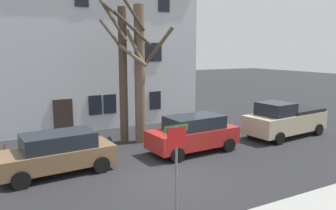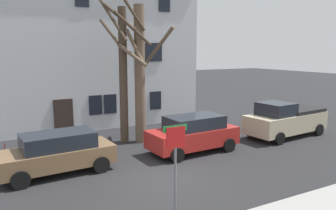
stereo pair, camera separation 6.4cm
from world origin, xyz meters
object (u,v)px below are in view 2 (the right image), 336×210
object	(u,v)px
tree_bare_near	(123,67)
building_main	(73,33)
pickup_truck_beige	(285,120)
tree_bare_mid	(140,72)
street_sign_pole	(175,155)
car_red_wagon	(193,133)
car_brown_wagon	(57,152)
bicycle_leaning	(10,157)

from	to	relation	value
tree_bare_near	building_main	bearing A→B (deg)	95.85
tree_bare_near	pickup_truck_beige	xyz separation A→B (m)	(8.63, -3.21, -3.09)
tree_bare_mid	pickup_truck_beige	bearing A→B (deg)	-20.36
building_main	street_sign_pole	distance (m)	16.62
tree_bare_mid	car_red_wagon	world-z (taller)	tree_bare_mid
street_sign_pole	car_brown_wagon	bearing A→B (deg)	112.37
bicycle_leaning	street_sign_pole	bearing A→B (deg)	-62.18
building_main	pickup_truck_beige	distance (m)	15.11
building_main	bicycle_leaning	xyz separation A→B (m)	(-4.90, -8.61, -5.72)
building_main	car_red_wagon	bearing A→B (deg)	-73.80
building_main	tree_bare_mid	size ratio (longest dim) A/B	2.16
tree_bare_near	street_sign_pole	world-z (taller)	tree_bare_near
tree_bare_mid	car_brown_wagon	size ratio (longest dim) A/B	1.58
building_main	tree_bare_mid	distance (m)	8.30
street_sign_pole	bicycle_leaning	xyz separation A→B (m)	(-3.94, 7.46, -1.62)
tree_bare_near	car_brown_wagon	world-z (taller)	tree_bare_near
pickup_truck_beige	bicycle_leaning	distance (m)	14.45
building_main	pickup_truck_beige	world-z (taller)	building_main
tree_bare_mid	street_sign_pole	size ratio (longest dim) A/B	2.55
pickup_truck_beige	street_sign_pole	world-z (taller)	street_sign_pole
building_main	street_sign_pole	world-z (taller)	building_main
car_brown_wagon	car_red_wagon	xyz separation A→B (m)	(6.36, -0.19, 0.06)
tree_bare_mid	car_brown_wagon	xyz separation A→B (m)	(-4.87, -2.70, -2.90)
building_main	pickup_truck_beige	size ratio (longest dim) A/B	2.94
building_main	street_sign_pole	xyz separation A→B (m)	(-0.96, -16.07, -4.10)
tree_bare_mid	car_brown_wagon	world-z (taller)	tree_bare_mid
tree_bare_mid	car_brown_wagon	distance (m)	6.28
tree_bare_near	tree_bare_mid	world-z (taller)	tree_bare_near
street_sign_pole	pickup_truck_beige	bearing A→B (deg)	27.50
tree_bare_near	street_sign_pole	bearing A→B (deg)	-101.34
street_sign_pole	bicycle_leaning	distance (m)	8.59
tree_bare_near	pickup_truck_beige	world-z (taller)	tree_bare_near
car_red_wagon	street_sign_pole	distance (m)	6.83
building_main	bicycle_leaning	bearing A→B (deg)	-119.61
street_sign_pole	car_red_wagon	bearing A→B (deg)	52.94
street_sign_pole	tree_bare_mid	bearing A→B (deg)	72.69
tree_bare_near	bicycle_leaning	xyz separation A→B (m)	(-5.66, -1.14, -3.71)
building_main	car_red_wagon	size ratio (longest dim) A/B	3.46
street_sign_pole	tree_bare_near	bearing A→B (deg)	78.66
tree_bare_near	pickup_truck_beige	bearing A→B (deg)	-20.42
car_brown_wagon	pickup_truck_beige	world-z (taller)	pickup_truck_beige
tree_bare_near	pickup_truck_beige	distance (m)	9.71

